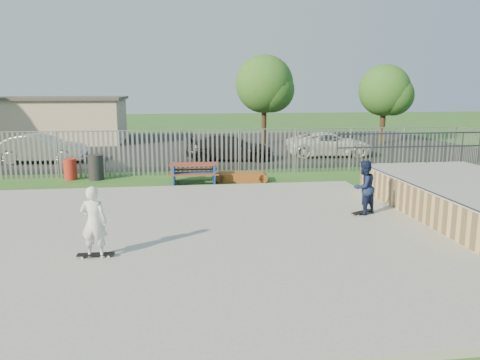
{
  "coord_description": "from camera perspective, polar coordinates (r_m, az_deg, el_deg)",
  "views": [
    {
      "loc": [
        0.87,
        -11.59,
        3.81
      ],
      "look_at": [
        2.71,
        2.0,
        1.1
      ],
      "focal_mm": 35.0,
      "sensor_mm": 36.0,
      "label": 1
    }
  ],
  "objects": [
    {
      "name": "skater_navy",
      "position": [
        14.13,
        14.85,
        -0.88
      ],
      "size": [
        0.97,
        0.9,
        1.6
      ],
      "primitive_type": "imported",
      "rotation": [
        0.0,
        0.0,
        3.65
      ],
      "color": "#151F42",
      "rests_on": "concrete_slab"
    },
    {
      "name": "fence",
      "position": [
        16.42,
        -7.14,
        1.23
      ],
      "size": [
        26.04,
        16.02,
        2.0
      ],
      "color": "gray",
      "rests_on": "ground"
    },
    {
      "name": "parking_lot",
      "position": [
        30.84,
        -9.28,
        3.95
      ],
      "size": [
        40.0,
        18.0,
        0.02
      ],
      "primitive_type": "cube",
      "color": "black",
      "rests_on": "ground"
    },
    {
      "name": "funbox",
      "position": [
        19.37,
        0.18,
        0.37
      ],
      "size": [
        1.86,
        1.08,
        0.35
      ],
      "rotation": [
        0.0,
        0.0,
        -0.11
      ],
      "color": "brown",
      "rests_on": "ground"
    },
    {
      "name": "trash_bin_red",
      "position": [
        20.94,
        -19.98,
        1.24
      ],
      "size": [
        0.53,
        0.53,
        0.88
      ],
      "primitive_type": "cylinder",
      "color": "#AC241A",
      "rests_on": "ground"
    },
    {
      "name": "skateboard_b",
      "position": [
        10.89,
        -17.16,
        -8.76
      ],
      "size": [
        0.8,
        0.21,
        0.08
      ],
      "rotation": [
        0.0,
        0.0,
        -0.01
      ],
      "color": "black",
      "rests_on": "concrete_slab"
    },
    {
      "name": "concrete_slab",
      "position": [
        12.21,
        -11.5,
        -6.87
      ],
      "size": [
        15.0,
        12.0,
        0.15
      ],
      "primitive_type": "cube",
      "color": "gray",
      "rests_on": "ground"
    },
    {
      "name": "tree_right",
      "position": [
        33.99,
        17.2,
        10.38
      ],
      "size": [
        3.5,
        3.5,
        5.4
      ],
      "color": "#3E2918",
      "rests_on": "ground"
    },
    {
      "name": "car_silver",
      "position": [
        26.12,
        -23.05,
        3.56
      ],
      "size": [
        4.51,
        1.74,
        1.46
      ],
      "primitive_type": "imported",
      "rotation": [
        0.0,
        0.0,
        1.53
      ],
      "color": "#B9B8BE",
      "rests_on": "parking_lot"
    },
    {
      "name": "car_dark",
      "position": [
        24.94,
        -1.27,
        4.0
      ],
      "size": [
        4.89,
        2.54,
        1.35
      ],
      "primitive_type": "imported",
      "rotation": [
        0.0,
        0.0,
        1.43
      ],
      "color": "black",
      "rests_on": "parking_lot"
    },
    {
      "name": "car_white",
      "position": [
        26.87,
        10.9,
        4.3
      ],
      "size": [
        4.96,
        2.55,
        1.34
      ],
      "primitive_type": "imported",
      "rotation": [
        0.0,
        0.0,
        1.5
      ],
      "color": "white",
      "rests_on": "parking_lot"
    },
    {
      "name": "trash_bin_grey",
      "position": [
        20.57,
        -17.16,
        1.49
      ],
      "size": [
        0.63,
        0.63,
        1.05
      ],
      "primitive_type": "cylinder",
      "color": "black",
      "rests_on": "ground"
    },
    {
      "name": "tree_mid",
      "position": [
        32.27,
        2.98,
        11.58
      ],
      "size": [
        3.9,
        3.9,
        6.02
      ],
      "color": "#3D2818",
      "rests_on": "ground"
    },
    {
      "name": "picnic_table",
      "position": [
        19.02,
        -5.63,
        0.83
      ],
      "size": [
        1.96,
        1.63,
        0.81
      ],
      "rotation": [
        0.0,
        0.0,
        -0.03
      ],
      "color": "brown",
      "rests_on": "ground"
    },
    {
      "name": "skater_white",
      "position": [
        10.66,
        -17.39,
        -4.92
      ],
      "size": [
        0.64,
        0.48,
        1.6
      ],
      "primitive_type": "imported",
      "rotation": [
        0.0,
        0.0,
        2.96
      ],
      "color": "white",
      "rests_on": "concrete_slab"
    },
    {
      "name": "ground",
      "position": [
        12.23,
        -11.49,
        -7.2
      ],
      "size": [
        120.0,
        120.0,
        0.0
      ],
      "primitive_type": "plane",
      "color": "#326221",
      "rests_on": "ground"
    },
    {
      "name": "skateboard_a",
      "position": [
        14.3,
        14.7,
        -3.86
      ],
      "size": [
        0.8,
        0.56,
        0.08
      ],
      "rotation": [
        0.0,
        0.0,
        0.5
      ],
      "color": "black",
      "rests_on": "concrete_slab"
    },
    {
      "name": "quarter_pipe",
      "position": [
        15.63,
        26.02,
        -1.98
      ],
      "size": [
        5.5,
        7.05,
        2.19
      ],
      "color": "tan",
      "rests_on": "ground"
    },
    {
      "name": "building",
      "position": [
        35.78,
        -22.2,
        6.82
      ],
      "size": [
        10.4,
        6.4,
        3.2
      ],
      "color": "beige",
      "rests_on": "ground"
    }
  ]
}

